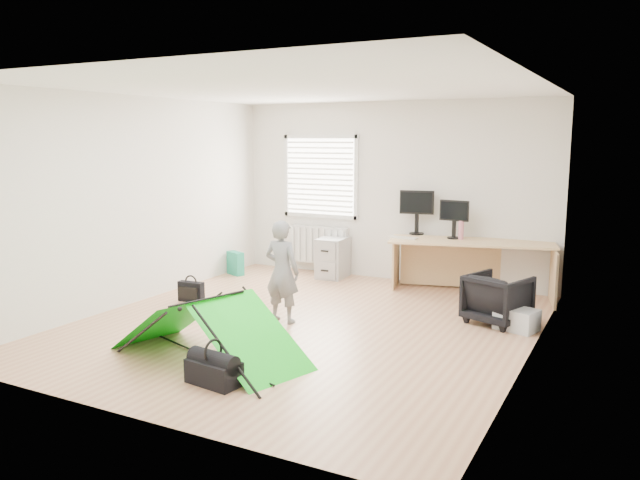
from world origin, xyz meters
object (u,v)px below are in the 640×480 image
at_px(kite, 209,329).
at_px(laptop_bag, 191,292).
at_px(thermos, 461,230).
at_px(person, 282,272).
at_px(desk, 470,268).
at_px(duffel_bag, 214,372).
at_px(storage_crate, 517,319).
at_px(monitor_right, 454,225).
at_px(monitor_left, 417,218).
at_px(filing_cabinet, 333,258).
at_px(office_chair, 498,299).

xyz_separation_m(kite, laptop_bag, (-1.57, 1.66, -0.17)).
xyz_separation_m(thermos, person, (-1.48, -2.39, -0.28)).
xyz_separation_m(desk, duffel_bag, (-1.19, -4.26, -0.27)).
height_order(desk, storage_crate, desk).
height_order(monitor_right, storage_crate, monitor_right).
distance_m(monitor_left, monitor_right, 0.61).
xyz_separation_m(filing_cabinet, laptop_bag, (-1.02, -2.19, -0.18)).
bearing_deg(person, laptop_bag, -7.20).
bearing_deg(storage_crate, desk, 122.72).
height_order(thermos, storage_crate, thermos).
bearing_deg(monitor_right, desk, -10.58).
xyz_separation_m(office_chair, person, (-2.27, -1.12, 0.32)).
xyz_separation_m(desk, person, (-1.64, -2.34, 0.23)).
bearing_deg(thermos, kite, -110.92).
height_order(filing_cabinet, duffel_bag, filing_cabinet).
height_order(desk, duffel_bag, desk).
distance_m(filing_cabinet, monitor_right, 2.01).
bearing_deg(duffel_bag, filing_cabinet, 110.22).
bearing_deg(laptop_bag, monitor_right, 31.57).
distance_m(filing_cabinet, monitor_left, 1.48).
bearing_deg(monitor_left, filing_cabinet, 174.09).
height_order(monitor_right, thermos, monitor_right).
bearing_deg(monitor_right, filing_cabinet, -174.77).
bearing_deg(desk, storage_crate, -70.79).
bearing_deg(monitor_right, thermos, -6.84).
height_order(thermos, person, person).
xyz_separation_m(person, kite, (0.02, -1.43, -0.30)).
bearing_deg(thermos, person, -121.65).
bearing_deg(office_chair, duffel_bag, 79.30).
height_order(filing_cabinet, laptop_bag, filing_cabinet).
height_order(filing_cabinet, storage_crate, filing_cabinet).
bearing_deg(office_chair, kite, 68.80).
distance_m(monitor_left, kite, 4.11).
height_order(desk, monitor_right, monitor_right).
distance_m(desk, thermos, 0.54).
height_order(monitor_left, laptop_bag, monitor_left).
bearing_deg(filing_cabinet, monitor_left, 1.69).
distance_m(monitor_right, office_chair, 1.71).
xyz_separation_m(filing_cabinet, person, (0.53, -2.43, 0.30)).
xyz_separation_m(desk, laptop_bag, (-3.20, -2.10, -0.24)).
bearing_deg(laptop_bag, filing_cabinet, 59.80).
xyz_separation_m(desk, storage_crate, (0.89, -1.38, -0.25)).
bearing_deg(monitor_left, desk, -25.52).
relative_size(person, duffel_bag, 2.46).
height_order(office_chair, storage_crate, office_chair).
distance_m(storage_crate, laptop_bag, 4.15).
height_order(filing_cabinet, office_chair, filing_cabinet).
relative_size(office_chair, person, 0.53).
height_order(thermos, kite, thermos).
distance_m(monitor_right, person, 2.80).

